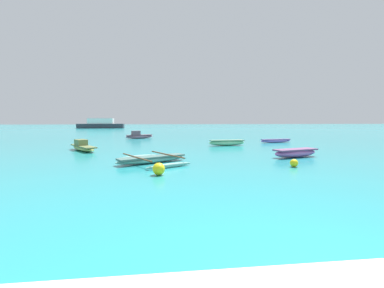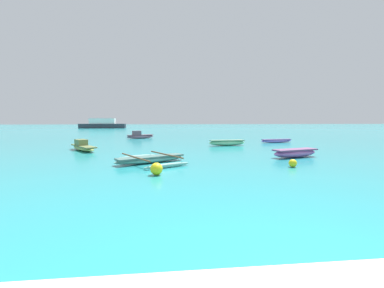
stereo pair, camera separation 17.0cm
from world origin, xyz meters
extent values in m
ellipsoid|color=#A76A82|center=(-4.32, 27.15, 0.21)|extent=(3.14, 1.95, 0.41)
cube|color=#684754|center=(-4.32, 27.15, 0.37)|extent=(2.90, 1.82, 0.08)
cube|color=#684754|center=(-4.68, 26.98, 0.64)|extent=(1.05, 0.91, 0.46)
ellipsoid|color=#9EB95E|center=(-7.09, 15.89, 0.18)|extent=(2.66, 3.48, 0.35)
cube|color=olive|center=(-7.09, 15.89, 0.31)|extent=(2.47, 3.21, 0.08)
cube|color=olive|center=(-7.34, 16.28, 0.55)|extent=(1.10, 1.21, 0.39)
ellipsoid|color=#93E2A7|center=(3.48, 18.16, 0.23)|extent=(3.08, 0.98, 0.47)
cube|color=slate|center=(3.48, 18.16, 0.43)|extent=(2.84, 0.93, 0.08)
ellipsoid|color=#A873DE|center=(8.66, 20.37, 0.16)|extent=(3.15, 0.95, 0.33)
cube|color=#694C87|center=(8.66, 20.37, 0.29)|extent=(2.90, 0.89, 0.08)
ellipsoid|color=#B261AB|center=(5.70, 11.37, 0.23)|extent=(2.98, 1.57, 0.47)
cube|color=#6E426A|center=(5.70, 11.37, 0.43)|extent=(2.75, 1.47, 0.08)
ellipsoid|color=#67A79D|center=(-2.24, 10.37, 0.16)|extent=(3.57, 2.43, 0.32)
cube|color=#456863|center=(-2.24, 10.37, 0.28)|extent=(3.30, 2.26, 0.08)
cylinder|color=brown|center=(-1.51, 10.78, 0.34)|extent=(1.64, 2.85, 0.07)
cylinder|color=brown|center=(-2.96, 9.97, 0.34)|extent=(1.64, 2.85, 0.07)
ellipsoid|color=#67A79D|center=(-3.03, 11.78, 0.10)|extent=(2.09, 1.29, 0.20)
ellipsoid|color=#67A79D|center=(-1.45, 8.96, 0.10)|extent=(2.09, 1.29, 0.20)
sphere|color=yellow|center=(4.10, 8.53, 0.18)|extent=(0.35, 0.35, 0.35)
sphere|color=yellow|center=(-1.88, 7.52, 0.24)|extent=(0.47, 0.47, 0.47)
cube|color=#2D333D|center=(-17.03, 64.26, 0.56)|extent=(11.14, 2.45, 1.11)
cube|color=white|center=(-17.03, 64.26, 1.78)|extent=(6.13, 2.08, 1.34)
camera|label=1|loc=(-1.72, -2.17, 2.10)|focal=24.00mm
camera|label=2|loc=(-1.55, -2.19, 2.10)|focal=24.00mm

